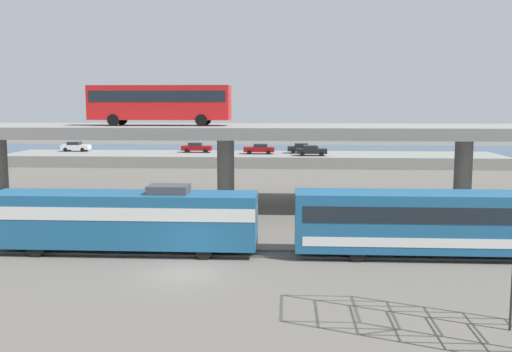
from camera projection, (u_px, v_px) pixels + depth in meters
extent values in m
plane|color=#605B54|center=(185.00, 273.00, 30.89)|extent=(260.00, 260.00, 0.00)
cube|color=#59544C|center=(195.00, 256.00, 34.12)|extent=(110.00, 0.12, 0.12)
cube|color=#59544C|center=(199.00, 250.00, 35.56)|extent=(110.00, 0.12, 0.12)
cube|color=#1E5984|center=(125.00, 219.00, 34.84)|extent=(16.05, 3.00, 3.20)
cube|color=silver|center=(124.00, 210.00, 34.76)|extent=(16.05, 3.04, 0.77)
cube|color=black|center=(21.00, 203.00, 35.09)|extent=(2.19, 2.70, 1.02)
cube|color=#3F3F42|center=(169.00, 189.00, 34.45)|extent=(2.40, 1.80, 0.50)
cylinder|color=black|center=(35.00, 249.00, 33.98)|extent=(0.96, 0.18, 0.96)
cylinder|color=black|center=(54.00, 238.00, 36.66)|extent=(0.96, 0.18, 0.96)
cylinder|color=black|center=(204.00, 252.00, 33.41)|extent=(0.96, 0.18, 0.96)
cylinder|color=black|center=(210.00, 241.00, 36.09)|extent=(0.96, 0.18, 0.96)
cube|color=#1E5984|center=(469.00, 222.00, 33.66)|extent=(20.34, 3.00, 3.40)
cube|color=black|center=(470.00, 211.00, 33.58)|extent=(19.53, 3.04, 0.95)
cube|color=silver|center=(468.00, 238.00, 33.78)|extent=(19.53, 3.04, 0.54)
cylinder|color=black|center=(357.00, 254.00, 32.91)|extent=(0.92, 0.18, 0.92)
cylinder|color=black|center=(352.00, 243.00, 35.59)|extent=(0.92, 0.18, 0.92)
cube|color=gray|center=(225.00, 131.00, 49.86)|extent=(96.00, 11.11, 0.97)
cylinder|color=gray|center=(226.00, 172.00, 50.30)|extent=(1.50, 1.50, 6.17)
cylinder|color=gray|center=(463.00, 173.00, 49.15)|extent=(1.50, 1.50, 6.17)
cube|color=red|center=(160.00, 103.00, 49.02)|extent=(12.00, 2.55, 2.90)
cube|color=black|center=(160.00, 96.00, 48.96)|extent=(11.52, 2.59, 0.93)
cube|color=black|center=(229.00, 98.00, 48.64)|extent=(0.08, 2.30, 1.74)
cylinder|color=black|center=(205.00, 119.00, 50.19)|extent=(1.00, 0.26, 1.00)
cylinder|color=black|center=(201.00, 120.00, 47.79)|extent=(1.00, 0.26, 1.00)
cylinder|color=black|center=(122.00, 119.00, 50.62)|extent=(1.00, 0.26, 1.00)
cylinder|color=black|center=(113.00, 120.00, 48.22)|extent=(1.00, 0.26, 1.00)
cube|color=gray|center=(252.00, 159.00, 85.26)|extent=(72.30, 11.50, 1.61)
cube|color=maroon|center=(197.00, 148.00, 87.35)|extent=(4.55, 1.75, 0.70)
cube|color=#1E232B|center=(195.00, 144.00, 87.29)|extent=(2.00, 1.54, 0.48)
cylinder|color=black|center=(207.00, 150.00, 88.14)|extent=(0.64, 0.20, 0.64)
cylinder|color=black|center=(205.00, 151.00, 86.49)|extent=(0.64, 0.20, 0.64)
cylinder|color=black|center=(189.00, 150.00, 88.30)|extent=(0.64, 0.20, 0.64)
cylinder|color=black|center=(187.00, 151.00, 86.65)|extent=(0.64, 0.20, 0.64)
cube|color=black|center=(303.00, 149.00, 85.90)|extent=(4.58, 1.73, 0.70)
cube|color=#1E232B|center=(301.00, 145.00, 85.84)|extent=(2.02, 1.52, 0.48)
cylinder|color=black|center=(312.00, 151.00, 86.68)|extent=(0.64, 0.20, 0.64)
cylinder|color=black|center=(313.00, 152.00, 85.05)|extent=(0.64, 0.20, 0.64)
cylinder|color=black|center=(293.00, 151.00, 86.84)|extent=(0.64, 0.20, 0.64)
cylinder|color=black|center=(293.00, 151.00, 85.21)|extent=(0.64, 0.20, 0.64)
cube|color=maroon|center=(259.00, 149.00, 84.78)|extent=(4.49, 1.86, 0.70)
cube|color=#1E232B|center=(261.00, 145.00, 84.70)|extent=(1.98, 1.64, 0.48)
cylinder|color=black|center=(249.00, 152.00, 84.03)|extent=(0.64, 0.20, 0.64)
cylinder|color=black|center=(250.00, 151.00, 85.78)|extent=(0.64, 0.20, 0.64)
cylinder|color=black|center=(268.00, 152.00, 83.87)|extent=(0.64, 0.20, 0.64)
cylinder|color=black|center=(269.00, 151.00, 85.62)|extent=(0.64, 0.20, 0.64)
cube|color=silver|center=(76.00, 147.00, 89.15)|extent=(4.33, 1.76, 0.70)
cube|color=#1E232B|center=(74.00, 143.00, 89.09)|extent=(1.90, 1.55, 0.48)
cylinder|color=black|center=(86.00, 149.00, 89.95)|extent=(0.64, 0.20, 0.64)
cylinder|color=black|center=(82.00, 150.00, 88.29)|extent=(0.64, 0.20, 0.64)
cylinder|color=black|center=(69.00, 149.00, 90.10)|extent=(0.64, 0.20, 0.64)
cylinder|color=black|center=(65.00, 150.00, 88.45)|extent=(0.64, 0.20, 0.64)
cube|color=black|center=(312.00, 151.00, 81.86)|extent=(4.31, 1.74, 0.70)
cube|color=#1E232B|center=(310.00, 147.00, 81.79)|extent=(1.90, 1.53, 0.48)
cylinder|color=black|center=(321.00, 153.00, 82.64)|extent=(0.64, 0.20, 0.64)
cylinder|color=black|center=(321.00, 154.00, 81.01)|extent=(0.64, 0.20, 0.64)
cylinder|color=black|center=(302.00, 153.00, 82.79)|extent=(0.64, 0.20, 0.64)
cylinder|color=black|center=(302.00, 154.00, 81.16)|extent=(0.64, 0.20, 0.64)
cube|color=navy|center=(260.00, 152.00, 108.14)|extent=(140.00, 36.00, 0.01)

